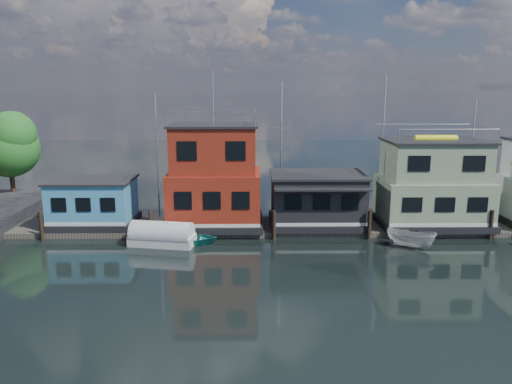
{
  "coord_description": "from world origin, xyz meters",
  "views": [
    {
      "loc": [
        -5.66,
        -26.01,
        11.02
      ],
      "look_at": [
        -5.29,
        12.0,
        3.0
      ],
      "focal_mm": 35.0,
      "sensor_mm": 36.0,
      "label": 1
    }
  ],
  "objects_px": {
    "tarp_runabout": "(162,236)",
    "dinghy_white": "(407,237)",
    "houseboat_green": "(433,185)",
    "motorboat": "(411,238)",
    "dinghy_teal": "(192,239)",
    "houseboat_red": "(215,178)",
    "houseboat_dark": "(317,199)",
    "houseboat_blue": "(93,202)"
  },
  "relations": [
    {
      "from": "houseboat_green",
      "to": "dinghy_white",
      "type": "bearing_deg",
      "value": -127.49
    },
    {
      "from": "houseboat_red",
      "to": "dinghy_white",
      "type": "xyz_separation_m",
      "value": [
        14.03,
        -3.87,
        -3.62
      ]
    },
    {
      "from": "houseboat_red",
      "to": "tarp_runabout",
      "type": "xyz_separation_m",
      "value": [
        -3.5,
        -4.04,
        -3.41
      ]
    },
    {
      "from": "dinghy_teal",
      "to": "motorboat",
      "type": "bearing_deg",
      "value": -94.48
    },
    {
      "from": "houseboat_red",
      "to": "dinghy_white",
      "type": "distance_m",
      "value": 15.0
    },
    {
      "from": "dinghy_white",
      "to": "dinghy_teal",
      "type": "bearing_deg",
      "value": 104.3
    },
    {
      "from": "houseboat_red",
      "to": "dinghy_white",
      "type": "height_order",
      "value": "houseboat_red"
    },
    {
      "from": "houseboat_blue",
      "to": "motorboat",
      "type": "height_order",
      "value": "houseboat_blue"
    },
    {
      "from": "houseboat_green",
      "to": "tarp_runabout",
      "type": "relative_size",
      "value": 1.74
    },
    {
      "from": "dinghy_white",
      "to": "houseboat_dark",
      "type": "bearing_deg",
      "value": 72.43
    },
    {
      "from": "houseboat_dark",
      "to": "dinghy_teal",
      "type": "relative_size",
      "value": 2.04
    },
    {
      "from": "houseboat_green",
      "to": "dinghy_teal",
      "type": "height_order",
      "value": "houseboat_green"
    },
    {
      "from": "dinghy_white",
      "to": "tarp_runabout",
      "type": "bearing_deg",
      "value": 105.51
    },
    {
      "from": "houseboat_red",
      "to": "houseboat_dark",
      "type": "distance_m",
      "value": 8.18
    },
    {
      "from": "houseboat_green",
      "to": "motorboat",
      "type": "relative_size",
      "value": 2.42
    },
    {
      "from": "dinghy_teal",
      "to": "motorboat",
      "type": "height_order",
      "value": "motorboat"
    },
    {
      "from": "houseboat_dark",
      "to": "dinghy_white",
      "type": "distance_m",
      "value": 7.41
    },
    {
      "from": "houseboat_dark",
      "to": "dinghy_teal",
      "type": "xyz_separation_m",
      "value": [
        -9.39,
        -3.67,
        -2.04
      ]
    },
    {
      "from": "houseboat_green",
      "to": "tarp_runabout",
      "type": "bearing_deg",
      "value": -168.85
    },
    {
      "from": "motorboat",
      "to": "houseboat_red",
      "type": "bearing_deg",
      "value": 105.93
    },
    {
      "from": "houseboat_blue",
      "to": "motorboat",
      "type": "relative_size",
      "value": 1.84
    },
    {
      "from": "houseboat_blue",
      "to": "houseboat_dark",
      "type": "relative_size",
      "value": 0.86
    },
    {
      "from": "houseboat_blue",
      "to": "dinghy_teal",
      "type": "distance_m",
      "value": 9.1
    },
    {
      "from": "motorboat",
      "to": "houseboat_dark",
      "type": "bearing_deg",
      "value": 86.26
    },
    {
      "from": "tarp_runabout",
      "to": "houseboat_dark",
      "type": "bearing_deg",
      "value": 29.7
    },
    {
      "from": "houseboat_green",
      "to": "houseboat_dark",
      "type": "bearing_deg",
      "value": -179.88
    },
    {
      "from": "houseboat_red",
      "to": "dinghy_teal",
      "type": "distance_m",
      "value": 5.43
    },
    {
      "from": "houseboat_green",
      "to": "tarp_runabout",
      "type": "height_order",
      "value": "houseboat_green"
    },
    {
      "from": "houseboat_red",
      "to": "dinghy_teal",
      "type": "bearing_deg",
      "value": -110.61
    },
    {
      "from": "houseboat_green",
      "to": "dinghy_teal",
      "type": "distance_m",
      "value": 19.02
    },
    {
      "from": "tarp_runabout",
      "to": "dinghy_white",
      "type": "xyz_separation_m",
      "value": [
        17.53,
        0.17,
        -0.21
      ]
    },
    {
      "from": "houseboat_red",
      "to": "motorboat",
      "type": "xyz_separation_m",
      "value": [
        13.98,
        -4.79,
        -3.43
      ]
    },
    {
      "from": "dinghy_white",
      "to": "houseboat_green",
      "type": "bearing_deg",
      "value": -22.54
    },
    {
      "from": "houseboat_dark",
      "to": "houseboat_green",
      "type": "xyz_separation_m",
      "value": [
        9.0,
        0.02,
        1.13
      ]
    },
    {
      "from": "houseboat_green",
      "to": "dinghy_white",
      "type": "relative_size",
      "value": 4.59
    },
    {
      "from": "tarp_runabout",
      "to": "dinghy_white",
      "type": "relative_size",
      "value": 2.63
    },
    {
      "from": "motorboat",
      "to": "dinghy_white",
      "type": "xyz_separation_m",
      "value": [
        0.06,
        0.92,
        -0.19
      ]
    },
    {
      "from": "houseboat_red",
      "to": "houseboat_dark",
      "type": "xyz_separation_m",
      "value": [
        8.0,
        -0.02,
        -1.69
      ]
    },
    {
      "from": "houseboat_dark",
      "to": "houseboat_red",
      "type": "bearing_deg",
      "value": 179.86
    },
    {
      "from": "houseboat_blue",
      "to": "dinghy_teal",
      "type": "bearing_deg",
      "value": -24.47
    },
    {
      "from": "houseboat_blue",
      "to": "houseboat_dark",
      "type": "bearing_deg",
      "value": -0.06
    },
    {
      "from": "houseboat_dark",
      "to": "tarp_runabout",
      "type": "height_order",
      "value": "houseboat_dark"
    }
  ]
}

